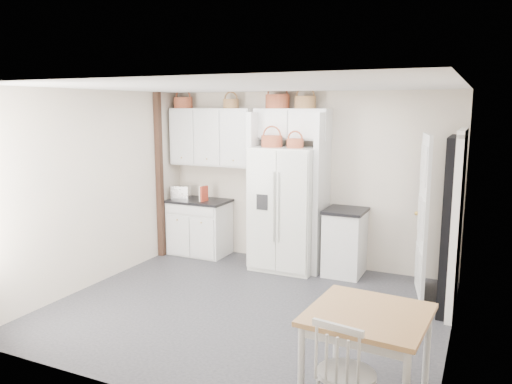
% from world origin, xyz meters
% --- Properties ---
extents(floor, '(4.50, 4.50, 0.00)m').
position_xyz_m(floor, '(0.00, 0.00, 0.00)').
color(floor, '#24232B').
rests_on(floor, ground).
extents(ceiling, '(4.50, 4.50, 0.00)m').
position_xyz_m(ceiling, '(0.00, 0.00, 2.60)').
color(ceiling, white).
rests_on(ceiling, wall_back).
extents(wall_back, '(4.50, 0.00, 4.50)m').
position_xyz_m(wall_back, '(0.00, 2.00, 1.30)').
color(wall_back, beige).
rests_on(wall_back, floor).
extents(wall_left, '(0.00, 4.00, 4.00)m').
position_xyz_m(wall_left, '(-2.25, 0.00, 1.30)').
color(wall_left, beige).
rests_on(wall_left, floor).
extents(wall_right, '(0.00, 4.00, 4.00)m').
position_xyz_m(wall_right, '(2.25, 0.00, 1.30)').
color(wall_right, beige).
rests_on(wall_right, floor).
extents(refrigerator, '(0.93, 0.75, 1.80)m').
position_xyz_m(refrigerator, '(-0.15, 1.62, 0.90)').
color(refrigerator, silver).
rests_on(refrigerator, floor).
extents(base_cab_left, '(0.93, 0.58, 0.86)m').
position_xyz_m(base_cab_left, '(-1.69, 1.70, 0.43)').
color(base_cab_left, silver).
rests_on(base_cab_left, floor).
extents(base_cab_right, '(0.52, 0.62, 0.91)m').
position_xyz_m(base_cab_right, '(0.72, 1.70, 0.45)').
color(base_cab_right, silver).
rests_on(base_cab_right, floor).
extents(dining_table, '(0.98, 0.98, 0.76)m').
position_xyz_m(dining_table, '(1.70, -1.31, 0.38)').
color(dining_table, '#966038').
rests_on(dining_table, floor).
extents(windsor_chair, '(0.50, 0.46, 0.90)m').
position_xyz_m(windsor_chair, '(1.65, -1.75, 0.45)').
color(windsor_chair, silver).
rests_on(windsor_chair, floor).
extents(counter_left, '(0.96, 0.62, 0.04)m').
position_xyz_m(counter_left, '(-1.69, 1.70, 0.88)').
color(counter_left, black).
rests_on(counter_left, base_cab_left).
extents(counter_right, '(0.56, 0.66, 0.04)m').
position_xyz_m(counter_right, '(0.72, 1.70, 0.93)').
color(counter_right, black).
rests_on(counter_right, base_cab_right).
extents(toaster, '(0.33, 0.23, 0.21)m').
position_xyz_m(toaster, '(-2.03, 1.69, 1.00)').
color(toaster, silver).
rests_on(toaster, counter_left).
extents(cookbook_red, '(0.06, 0.17, 0.24)m').
position_xyz_m(cookbook_red, '(-1.55, 1.62, 1.02)').
color(cookbook_red, '#A4321F').
rests_on(cookbook_red, counter_left).
extents(cookbook_cream, '(0.08, 0.17, 0.24)m').
position_xyz_m(cookbook_cream, '(-1.60, 1.62, 1.02)').
color(cookbook_cream, beige).
rests_on(cookbook_cream, counter_left).
extents(basket_upper_a, '(0.31, 0.31, 0.18)m').
position_xyz_m(basket_upper_a, '(-2.04, 1.83, 2.44)').
color(basket_upper_a, brown).
rests_on(basket_upper_a, upper_cabinet).
extents(basket_upper_c, '(0.25, 0.25, 0.14)m').
position_xyz_m(basket_upper_c, '(-1.17, 1.83, 2.42)').
color(basket_upper_c, olive).
rests_on(basket_upper_c, upper_cabinet).
extents(basket_bridge_a, '(0.36, 0.36, 0.20)m').
position_xyz_m(basket_bridge_a, '(-0.39, 1.83, 2.45)').
color(basket_bridge_a, brown).
rests_on(basket_bridge_a, bridge_cabinet).
extents(basket_bridge_b, '(0.31, 0.31, 0.18)m').
position_xyz_m(basket_bridge_b, '(0.04, 1.83, 2.44)').
color(basket_bridge_b, olive).
rests_on(basket_bridge_b, bridge_cabinet).
extents(basket_fridge_a, '(0.31, 0.31, 0.16)m').
position_xyz_m(basket_fridge_a, '(-0.35, 1.52, 1.89)').
color(basket_fridge_a, brown).
rests_on(basket_fridge_a, refrigerator).
extents(basket_fridge_b, '(0.24, 0.24, 0.13)m').
position_xyz_m(basket_fridge_b, '(0.01, 1.52, 1.87)').
color(basket_fridge_b, brown).
rests_on(basket_fridge_b, refrigerator).
extents(upper_cabinet, '(1.40, 0.34, 0.90)m').
position_xyz_m(upper_cabinet, '(-1.50, 1.83, 1.90)').
color(upper_cabinet, silver).
rests_on(upper_cabinet, wall_back).
extents(bridge_cabinet, '(1.12, 0.34, 0.45)m').
position_xyz_m(bridge_cabinet, '(-0.15, 1.83, 2.12)').
color(bridge_cabinet, silver).
rests_on(bridge_cabinet, wall_back).
extents(fridge_panel_left, '(0.08, 0.60, 2.30)m').
position_xyz_m(fridge_panel_left, '(-0.66, 1.70, 1.15)').
color(fridge_panel_left, silver).
rests_on(fridge_panel_left, floor).
extents(fridge_panel_right, '(0.08, 0.60, 2.30)m').
position_xyz_m(fridge_panel_right, '(0.36, 1.70, 1.15)').
color(fridge_panel_right, silver).
rests_on(fridge_panel_right, floor).
extents(trim_post, '(0.09, 0.09, 2.60)m').
position_xyz_m(trim_post, '(-2.20, 1.35, 1.30)').
color(trim_post, '#3D2218').
rests_on(trim_post, floor).
extents(doorway_void, '(0.18, 0.85, 2.05)m').
position_xyz_m(doorway_void, '(2.16, 1.00, 1.02)').
color(doorway_void, black).
rests_on(doorway_void, floor).
extents(door_slab, '(0.21, 0.79, 2.05)m').
position_xyz_m(door_slab, '(1.80, 1.33, 1.02)').
color(door_slab, white).
rests_on(door_slab, floor).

